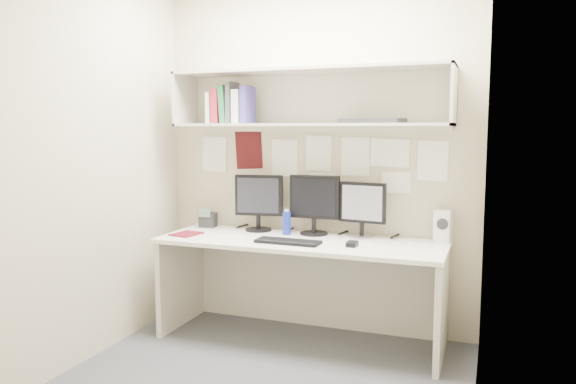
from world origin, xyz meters
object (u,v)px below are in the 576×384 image
(desk, at_px, (301,290))
(maroon_notebook, at_px, (186,234))
(desk_phone, at_px, (208,220))
(speaker, at_px, (443,226))
(keyboard, at_px, (288,242))
(monitor_left, at_px, (259,200))
(monitor_center, at_px, (314,202))
(monitor_right, at_px, (362,207))

(desk, xyz_separation_m, maroon_notebook, (-0.84, -0.12, 0.37))
(maroon_notebook, relative_size, desk_phone, 1.40)
(speaker, xyz_separation_m, maroon_notebook, (-1.78, -0.38, -0.11))
(keyboard, height_order, maroon_notebook, keyboard)
(monitor_left, xyz_separation_m, keyboard, (0.37, -0.37, -0.22))
(maroon_notebook, bearing_deg, speaker, 22.70)
(desk_phone, bearing_deg, monitor_left, -7.28)
(monitor_center, relative_size, keyboard, 0.98)
(desk, height_order, keyboard, keyboard)
(monitor_center, distance_m, desk_phone, 0.90)
(desk, distance_m, monitor_left, 0.76)
(monitor_left, distance_m, monitor_right, 0.80)
(monitor_center, height_order, speaker, monitor_center)
(monitor_center, bearing_deg, keyboard, -101.17)
(monitor_left, distance_m, desk_phone, 0.47)
(monitor_right, height_order, speaker, monitor_right)
(keyboard, xyz_separation_m, desk_phone, (-0.81, 0.38, 0.05))
(monitor_center, distance_m, maroon_notebook, 0.97)
(desk, xyz_separation_m, speaker, (0.94, 0.26, 0.47))
(monitor_left, height_order, keyboard, monitor_left)
(monitor_right, distance_m, speaker, 0.57)
(keyboard, bearing_deg, desk_phone, 156.61)
(monitor_center, xyz_separation_m, keyboard, (-0.07, -0.37, -0.23))
(monitor_center, bearing_deg, desk, -98.24)
(monitor_center, height_order, maroon_notebook, monitor_center)
(desk_phone, bearing_deg, maroon_notebook, -95.36)
(desk_phone, bearing_deg, monitor_right, -7.00)
(monitor_left, height_order, monitor_center, monitor_center)
(monitor_left, bearing_deg, monitor_center, -9.62)
(desk_phone, bearing_deg, monitor_center, -7.07)
(monitor_left, height_order, monitor_right, monitor_left)
(desk, bearing_deg, speaker, 15.42)
(monitor_right, relative_size, desk_phone, 2.66)
(speaker, bearing_deg, monitor_center, -170.01)
(speaker, distance_m, desk_phone, 1.79)
(monitor_right, height_order, keyboard, monitor_right)
(desk, xyz_separation_m, monitor_center, (0.03, 0.22, 0.60))
(desk, height_order, monitor_center, monitor_center)
(monitor_center, xyz_separation_m, maroon_notebook, (-0.87, -0.34, -0.23))
(desk_phone, bearing_deg, speaker, -5.68)
(maroon_notebook, bearing_deg, desk_phone, 102.05)
(monitor_right, distance_m, keyboard, 0.60)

